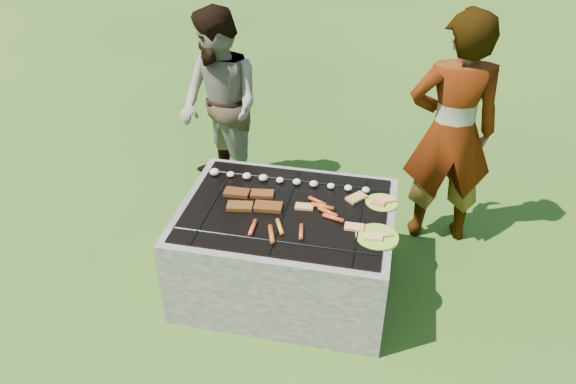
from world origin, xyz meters
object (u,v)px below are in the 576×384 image
fire_pit (286,251)px  plate_near (377,237)px  bystander (220,106)px  cook (451,133)px  plate_far (382,202)px

fire_pit → plate_near: plate_near is taller
fire_pit → bystander: size_ratio=0.87×
cook → bystander: size_ratio=1.12×
fire_pit → bystander: (-0.74, 1.03, 0.46)m
fire_pit → cook: (0.96, 0.77, 0.55)m
cook → plate_near: bearing=58.8°
fire_pit → plate_far: plate_far is taller
plate_far → plate_near: same height
plate_far → plate_near: size_ratio=0.81×
plate_near → fire_pit: bearing=164.0°
fire_pit → bystander: 1.35m
plate_far → bystander: 1.55m
plate_far → plate_near: 0.35m
plate_far → cook: size_ratio=0.14×
plate_near → bystander: bearing=137.6°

